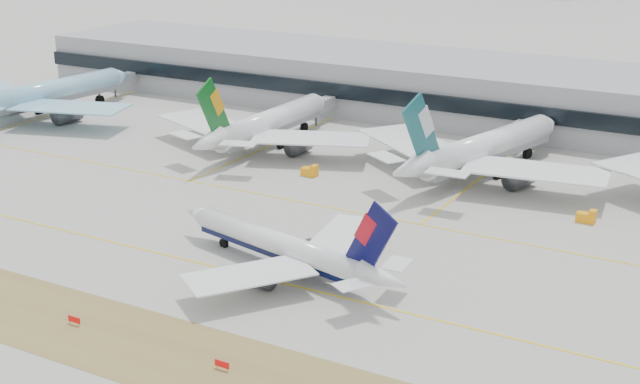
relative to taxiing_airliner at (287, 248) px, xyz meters
The scene contains 10 objects.
ground 6.67m from the taxiing_airliner, behind, with size 3000.00×3000.00×0.00m, color #A7A39C.
taxiing_airliner is the anchor object (origin of this frame).
widebody_korean 126.89m from the taxiing_airliner, 153.14° to the left, with size 64.46×63.34×23.07m.
widebody_eva 74.74m from the taxiing_airliner, 125.30° to the left, with size 59.55×58.01×21.22m.
widebody_cathay 65.46m from the taxiing_airliner, 81.16° to the left, with size 61.12×60.99×22.48m.
terminal 115.61m from the taxiing_airliner, 92.62° to the left, with size 280.00×43.10×15.00m.
hold_sign_left 35.62m from the taxiing_airliner, 117.74° to the right, with size 2.20×0.15×1.35m.
hold_sign_right 32.91m from the taxiing_airliner, 73.48° to the right, with size 2.20×0.15×1.35m.
gse_b 51.63m from the taxiing_airliner, 115.72° to the left, with size 3.55×2.00×2.60m.
gse_c 60.10m from the taxiing_airliner, 51.55° to the left, with size 3.55×2.00×2.60m.
Camera 1 is at (75.82, -114.75, 59.02)m, focal length 50.00 mm.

